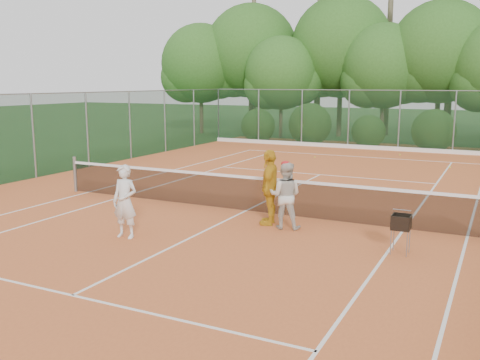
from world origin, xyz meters
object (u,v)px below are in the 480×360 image
player_center_grp (285,195)px  ball_hopper (401,223)px  player_yellow (270,187)px  player_white (125,202)px

player_center_grp → ball_hopper: player_center_grp is taller
player_center_grp → player_yellow: player_yellow is taller
player_white → player_yellow: size_ratio=0.89×
player_yellow → ball_hopper: 3.39m
player_center_grp → player_yellow: (-0.47, 0.17, 0.12)m
player_white → player_center_grp: 3.67m
player_white → player_center_grp: bearing=35.1°
player_center_grp → ball_hopper: bearing=-15.3°
player_center_grp → ball_hopper: (2.78, -0.76, -0.16)m
player_white → player_center_grp: player_white is taller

